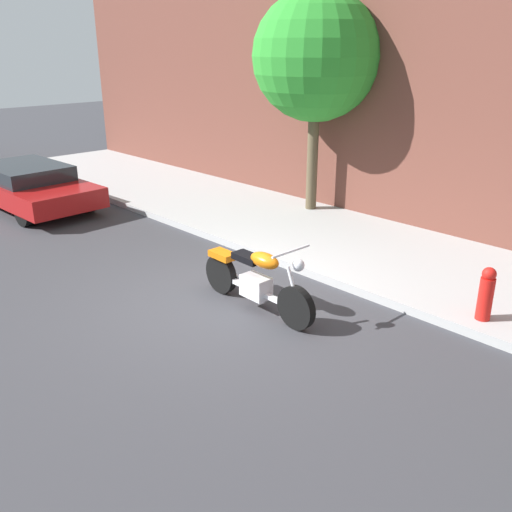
% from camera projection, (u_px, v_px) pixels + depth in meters
% --- Properties ---
extents(ground_plane, '(60.00, 60.00, 0.00)m').
position_uv_depth(ground_plane, '(222.00, 302.00, 8.50)').
color(ground_plane, '#38383D').
extents(sidewalk, '(24.53, 3.39, 0.14)m').
position_uv_depth(sidewalk, '(355.00, 246.00, 10.66)').
color(sidewalk, '#A7A7A7').
rests_on(sidewalk, ground).
extents(motorcycle, '(2.25, 0.70, 1.12)m').
position_uv_depth(motorcycle, '(256.00, 280.00, 8.12)').
color(motorcycle, black).
rests_on(motorcycle, ground).
extents(parked_car_red, '(4.27, 1.93, 1.03)m').
position_uv_depth(parked_car_red, '(28.00, 185.00, 13.25)').
color(parked_car_red, black).
rests_on(parked_car_red, ground).
extents(street_tree, '(2.71, 2.71, 4.80)m').
position_uv_depth(street_tree, '(316.00, 57.00, 11.67)').
color(street_tree, brown).
rests_on(street_tree, ground).
extents(fire_hydrant, '(0.20, 0.20, 0.91)m').
position_uv_depth(fire_hydrant, '(485.00, 298.00, 7.56)').
color(fire_hydrant, red).
rests_on(fire_hydrant, ground).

